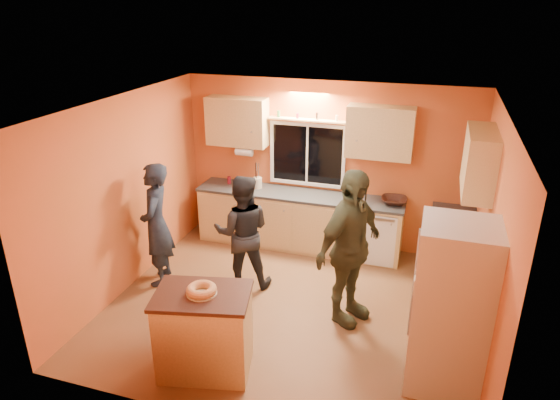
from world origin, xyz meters
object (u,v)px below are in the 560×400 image
at_px(refrigerator, 450,308).
at_px(person_left, 156,225).
at_px(person_center, 242,232).
at_px(island, 204,331).
at_px(person_right, 350,248).

height_order(refrigerator, person_left, refrigerator).
bearing_deg(person_center, refrigerator, 138.46).
height_order(island, person_right, person_right).
bearing_deg(island, refrigerator, 0.35).
distance_m(refrigerator, person_center, 2.89).
bearing_deg(person_center, island, 80.12).
height_order(island, person_center, person_center).
bearing_deg(person_left, refrigerator, 59.31).
relative_size(refrigerator, person_left, 1.04).
relative_size(refrigerator, person_right, 0.92).
xyz_separation_m(person_center, person_right, (1.50, -0.36, 0.17)).
xyz_separation_m(refrigerator, island, (-2.40, -0.56, -0.42)).
bearing_deg(refrigerator, person_center, 156.44).
xyz_separation_m(refrigerator, person_left, (-3.79, 0.89, -0.04)).
relative_size(island, person_right, 0.56).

